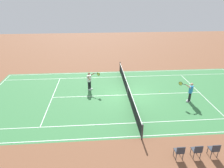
{
  "coord_description": "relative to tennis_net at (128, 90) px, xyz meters",
  "views": [
    {
      "loc": [
        2.52,
        15.2,
        8.01
      ],
      "look_at": [
        1.32,
        -0.39,
        0.9
      ],
      "focal_mm": 32.11,
      "sensor_mm": 36.0,
      "label": 1
    }
  ],
  "objects": [
    {
      "name": "tennis_player_near",
      "position": [
        3.26,
        -1.3,
        0.44
      ],
      "size": [
        1.18,
        0.75,
        1.7
      ],
      "color": "black",
      "rests_on": "ground_plane"
    },
    {
      "name": "tennis_ball",
      "position": [
        -2.95,
        -0.37,
        -0.46
      ],
      "size": [
        0.07,
        0.07,
        0.07
      ],
      "primitive_type": "sphere",
      "color": "#CCE01E",
      "rests_on": "ground_plane"
    },
    {
      "name": "tennis_player_far",
      "position": [
        -4.75,
        1.54,
        0.44
      ],
      "size": [
        1.16,
        0.75,
        1.7
      ],
      "color": "black",
      "rests_on": "ground_plane"
    },
    {
      "name": "ground_plane",
      "position": [
        0.0,
        0.0,
        -0.49
      ],
      "size": [
        60.0,
        60.0,
        0.0
      ],
      "primitive_type": "plane",
      "color": "brown"
    },
    {
      "name": "tennis_net",
      "position": [
        0.0,
        0.0,
        0.0
      ],
      "size": [
        0.1,
        11.7,
        1.08
      ],
      "color": "#2D2D33",
      "rests_on": "ground_plane"
    },
    {
      "name": "court_slab",
      "position": [
        0.0,
        0.0,
        -0.49
      ],
      "size": [
        24.2,
        11.4,
        0.0
      ],
      "primitive_type": "cube",
      "color": "#387A42",
      "rests_on": "ground_plane"
    },
    {
      "name": "spectator_chair_1",
      "position": [
        -2.56,
        7.47,
        0.03
      ],
      "size": [
        0.44,
        0.44,
        0.88
      ],
      "color": "#38383D",
      "rests_on": "ground_plane"
    },
    {
      "name": "spectator_chair_0",
      "position": [
        -3.5,
        7.47,
        0.03
      ],
      "size": [
        0.44,
        0.44,
        0.88
      ],
      "color": "#38383D",
      "rests_on": "ground_plane"
    },
    {
      "name": "spectator_chair_2",
      "position": [
        -1.61,
        7.47,
        0.03
      ],
      "size": [
        0.44,
        0.44,
        0.88
      ],
      "color": "#38383D",
      "rests_on": "ground_plane"
    },
    {
      "name": "court_line_markings",
      "position": [
        0.0,
        0.0,
        -0.49
      ],
      "size": [
        23.85,
        11.05,
        0.01
      ],
      "color": "white",
      "rests_on": "ground_plane"
    }
  ]
}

